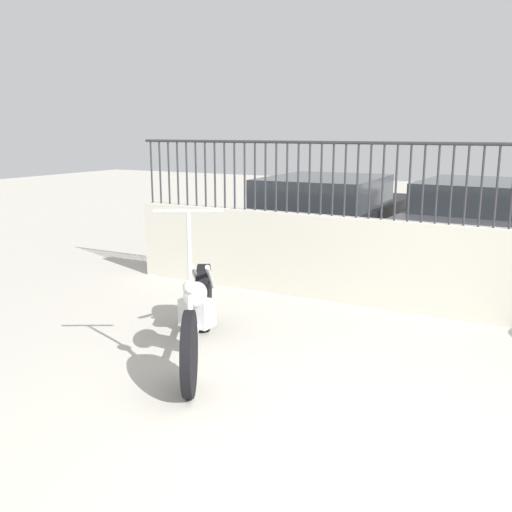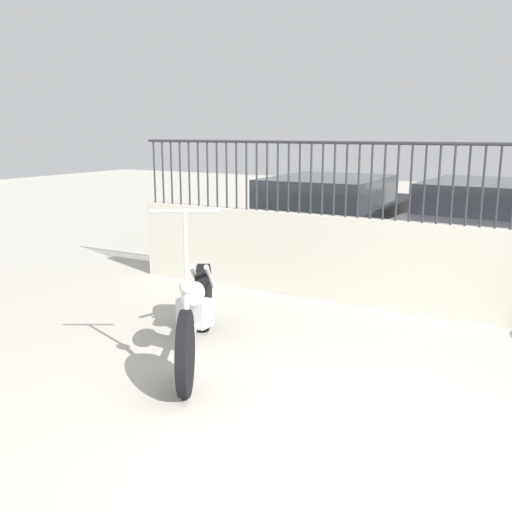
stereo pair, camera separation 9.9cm
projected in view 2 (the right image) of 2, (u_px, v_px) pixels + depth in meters
name	position (u px, v px, depth m)	size (l,w,h in m)	color
ground_plane	(351.00, 456.00, 3.55)	(40.00, 40.00, 0.00)	#B7B2A5
low_wall	(454.00, 273.00, 6.06)	(8.18, 0.18, 1.01)	beige
fence_railing	(461.00, 173.00, 5.84)	(8.18, 0.04, 0.86)	#2D2D33
motorcycle_white	(197.00, 310.00, 5.14)	(1.17, 1.94, 1.42)	black
car_black	(331.00, 215.00, 9.20)	(2.02, 4.45, 1.28)	black
car_dark_grey	(486.00, 221.00, 8.59)	(2.03, 4.29, 1.26)	black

